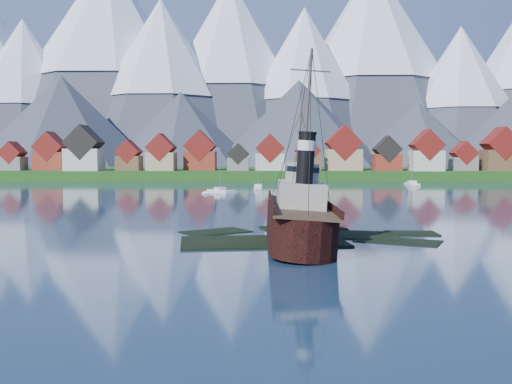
{
  "coord_description": "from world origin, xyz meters",
  "views": [
    {
      "loc": [
        -2.38,
        -64.07,
        9.9
      ],
      "look_at": [
        -3.99,
        6.0,
        5.0
      ],
      "focal_mm": 40.0,
      "sensor_mm": 36.0,
      "label": 1
    }
  ],
  "objects_px": {
    "sailboat_c": "(220,192)",
    "sailboat_e": "(412,184)",
    "sailboat_f": "(258,188)",
    "tugboat_wreck": "(296,217)"
  },
  "relations": [
    {
      "from": "sailboat_f",
      "to": "tugboat_wreck",
      "type": "bearing_deg",
      "value": -86.29
    },
    {
      "from": "tugboat_wreck",
      "to": "sailboat_c",
      "type": "bearing_deg",
      "value": 100.23
    },
    {
      "from": "sailboat_e",
      "to": "tugboat_wreck",
      "type": "bearing_deg",
      "value": -109.67
    },
    {
      "from": "tugboat_wreck",
      "to": "sailboat_c",
      "type": "relative_size",
      "value": 2.35
    },
    {
      "from": "sailboat_e",
      "to": "sailboat_f",
      "type": "bearing_deg",
      "value": -157.89
    },
    {
      "from": "sailboat_c",
      "to": "sailboat_e",
      "type": "distance_m",
      "value": 64.63
    },
    {
      "from": "sailboat_c",
      "to": "sailboat_e",
      "type": "relative_size",
      "value": 1.02
    },
    {
      "from": "sailboat_c",
      "to": "sailboat_f",
      "type": "height_order",
      "value": "sailboat_c"
    },
    {
      "from": "sailboat_e",
      "to": "sailboat_f",
      "type": "distance_m",
      "value": 49.48
    },
    {
      "from": "tugboat_wreck",
      "to": "sailboat_c",
      "type": "distance_m",
      "value": 76.78
    }
  ]
}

